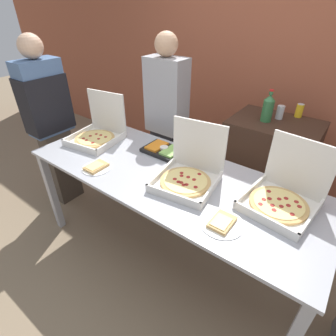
{
  "coord_description": "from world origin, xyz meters",
  "views": [
    {
      "loc": [
        0.99,
        -1.31,
        2.01
      ],
      "look_at": [
        0.0,
        0.0,
        0.95
      ],
      "focal_mm": 28.0,
      "sensor_mm": 36.0,
      "label": 1
    }
  ],
  "objects_px": {
    "pizza_box_far_left": "(98,132)",
    "paper_plate_front_center": "(222,223)",
    "paper_plate_front_right": "(96,167)",
    "veggie_tray": "(164,150)",
    "pizza_box_far_right": "(284,195)",
    "soda_can_colored": "(299,111)",
    "person_server_vest": "(49,118)",
    "person_guest_cap": "(167,123)",
    "soda_bottle": "(268,108)",
    "soda_can_silver": "(280,112)",
    "pizza_box_near_right": "(189,173)"
  },
  "relations": [
    {
      "from": "pizza_box_far_left",
      "to": "soda_bottle",
      "type": "height_order",
      "value": "soda_bottle"
    },
    {
      "from": "pizza_box_near_right",
      "to": "paper_plate_front_right",
      "type": "bearing_deg",
      "value": -164.84
    },
    {
      "from": "soda_bottle",
      "to": "soda_can_silver",
      "type": "distance_m",
      "value": 0.16
    },
    {
      "from": "paper_plate_front_right",
      "to": "soda_can_silver",
      "type": "height_order",
      "value": "soda_can_silver"
    },
    {
      "from": "paper_plate_front_right",
      "to": "paper_plate_front_center",
      "type": "bearing_deg",
      "value": 2.44
    },
    {
      "from": "person_guest_cap",
      "to": "veggie_tray",
      "type": "bearing_deg",
      "value": 124.91
    },
    {
      "from": "veggie_tray",
      "to": "soda_bottle",
      "type": "distance_m",
      "value": 1.01
    },
    {
      "from": "pizza_box_near_right",
      "to": "paper_plate_front_center",
      "type": "distance_m",
      "value": 0.47
    },
    {
      "from": "pizza_box_far_right",
      "to": "veggie_tray",
      "type": "xyz_separation_m",
      "value": [
        -1.01,
        0.08,
        -0.05
      ]
    },
    {
      "from": "soda_bottle",
      "to": "soda_can_colored",
      "type": "xyz_separation_m",
      "value": [
        0.21,
        0.28,
        -0.06
      ]
    },
    {
      "from": "person_guest_cap",
      "to": "person_server_vest",
      "type": "bearing_deg",
      "value": 37.38
    },
    {
      "from": "veggie_tray",
      "to": "person_server_vest",
      "type": "relative_size",
      "value": 0.2
    },
    {
      "from": "pizza_box_far_right",
      "to": "paper_plate_front_center",
      "type": "xyz_separation_m",
      "value": [
        -0.22,
        -0.39,
        -0.06
      ]
    },
    {
      "from": "pizza_box_near_right",
      "to": "soda_can_silver",
      "type": "relative_size",
      "value": 3.85
    },
    {
      "from": "veggie_tray",
      "to": "person_guest_cap",
      "type": "height_order",
      "value": "person_guest_cap"
    },
    {
      "from": "soda_bottle",
      "to": "person_guest_cap",
      "type": "bearing_deg",
      "value": -158.32
    },
    {
      "from": "paper_plate_front_right",
      "to": "veggie_tray",
      "type": "xyz_separation_m",
      "value": [
        0.27,
        0.52,
        0.01
      ]
    },
    {
      "from": "veggie_tray",
      "to": "pizza_box_far_left",
      "type": "bearing_deg",
      "value": -165.17
    },
    {
      "from": "pizza_box_far_left",
      "to": "paper_plate_front_center",
      "type": "height_order",
      "value": "pizza_box_far_left"
    },
    {
      "from": "pizza_box_near_right",
      "to": "person_guest_cap",
      "type": "xyz_separation_m",
      "value": [
        -0.7,
        0.67,
        -0.03
      ]
    },
    {
      "from": "pizza_box_far_left",
      "to": "soda_can_silver",
      "type": "height_order",
      "value": "pizza_box_far_left"
    },
    {
      "from": "pizza_box_near_right",
      "to": "pizza_box_far_left",
      "type": "bearing_deg",
      "value": 168.5
    },
    {
      "from": "pizza_box_far_right",
      "to": "paper_plate_front_right",
      "type": "height_order",
      "value": "pizza_box_far_right"
    },
    {
      "from": "paper_plate_front_center",
      "to": "person_guest_cap",
      "type": "height_order",
      "value": "person_guest_cap"
    },
    {
      "from": "soda_can_colored",
      "to": "person_server_vest",
      "type": "height_order",
      "value": "person_server_vest"
    },
    {
      "from": "pizza_box_far_right",
      "to": "soda_can_colored",
      "type": "distance_m",
      "value": 1.18
    },
    {
      "from": "paper_plate_front_center",
      "to": "person_server_vest",
      "type": "distance_m",
      "value": 2.05
    },
    {
      "from": "pizza_box_far_right",
      "to": "paper_plate_front_right",
      "type": "distance_m",
      "value": 1.36
    },
    {
      "from": "soda_can_colored",
      "to": "pizza_box_near_right",
      "type": "bearing_deg",
      "value": -106.45
    },
    {
      "from": "person_guest_cap",
      "to": "pizza_box_far_left",
      "type": "bearing_deg",
      "value": 60.84
    },
    {
      "from": "soda_bottle",
      "to": "person_server_vest",
      "type": "distance_m",
      "value": 2.12
    },
    {
      "from": "person_guest_cap",
      "to": "soda_can_silver",
      "type": "bearing_deg",
      "value": -153.62
    },
    {
      "from": "pizza_box_far_left",
      "to": "person_guest_cap",
      "type": "relative_size",
      "value": 0.27
    },
    {
      "from": "pizza_box_near_right",
      "to": "paper_plate_front_center",
      "type": "height_order",
      "value": "pizza_box_near_right"
    },
    {
      "from": "pizza_box_near_right",
      "to": "person_server_vest",
      "type": "bearing_deg",
      "value": 173.55
    },
    {
      "from": "soda_can_colored",
      "to": "paper_plate_front_center",
      "type": "bearing_deg",
      "value": -89.54
    },
    {
      "from": "pizza_box_far_left",
      "to": "soda_can_colored",
      "type": "height_order",
      "value": "pizza_box_far_left"
    },
    {
      "from": "paper_plate_front_right",
      "to": "person_server_vest",
      "type": "xyz_separation_m",
      "value": [
        -0.98,
        0.24,
        0.09
      ]
    },
    {
      "from": "pizza_box_far_left",
      "to": "soda_can_colored",
      "type": "xyz_separation_m",
      "value": [
        1.43,
        1.24,
        0.16
      ]
    },
    {
      "from": "person_guest_cap",
      "to": "person_server_vest",
      "type": "height_order",
      "value": "person_guest_cap"
    },
    {
      "from": "paper_plate_front_center",
      "to": "soda_can_colored",
      "type": "xyz_separation_m",
      "value": [
        -0.01,
        1.54,
        0.22
      ]
    },
    {
      "from": "pizza_box_near_right",
      "to": "soda_can_colored",
      "type": "bearing_deg",
      "value": 65.23
    },
    {
      "from": "pizza_box_far_left",
      "to": "pizza_box_far_right",
      "type": "height_order",
      "value": "pizza_box_far_left"
    },
    {
      "from": "pizza_box_far_left",
      "to": "pizza_box_near_right",
      "type": "distance_m",
      "value": 1.04
    },
    {
      "from": "veggie_tray",
      "to": "soda_can_colored",
      "type": "height_order",
      "value": "soda_can_colored"
    },
    {
      "from": "pizza_box_far_right",
      "to": "soda_can_silver",
      "type": "relative_size",
      "value": 3.77
    },
    {
      "from": "paper_plate_front_right",
      "to": "pizza_box_far_right",
      "type": "bearing_deg",
      "value": 18.89
    },
    {
      "from": "pizza_box_far_right",
      "to": "person_guest_cap",
      "type": "height_order",
      "value": "person_guest_cap"
    },
    {
      "from": "paper_plate_front_center",
      "to": "soda_bottle",
      "type": "xyz_separation_m",
      "value": [
        -0.22,
        1.26,
        0.28
      ]
    },
    {
      "from": "soda_bottle",
      "to": "soda_can_colored",
      "type": "height_order",
      "value": "soda_bottle"
    }
  ]
}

